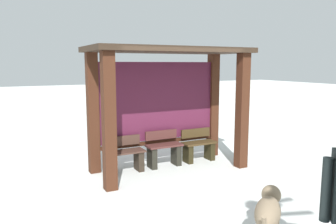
{
  "coord_description": "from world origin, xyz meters",
  "views": [
    {
      "loc": [
        -3.11,
        -6.05,
        2.2
      ],
      "look_at": [
        0.06,
        0.17,
        1.2
      ],
      "focal_mm": 35.7,
      "sensor_mm": 36.0,
      "label": 1
    }
  ],
  "objects_px": {
    "bench_left_inside": "(125,157)",
    "dog": "(268,211)",
    "bus_shelter": "(166,86)",
    "bench_right_inside": "(199,147)",
    "bench_center_inside": "(164,151)"
  },
  "relations": [
    {
      "from": "bench_left_inside",
      "to": "dog",
      "type": "xyz_separation_m",
      "value": [
        0.55,
        -3.5,
        0.16
      ]
    },
    {
      "from": "bus_shelter",
      "to": "dog",
      "type": "distance_m",
      "value": 3.64
    },
    {
      "from": "bus_shelter",
      "to": "bench_right_inside",
      "type": "height_order",
      "value": "bus_shelter"
    },
    {
      "from": "bus_shelter",
      "to": "bench_left_inside",
      "type": "bearing_deg",
      "value": 173.13
    },
    {
      "from": "bench_center_inside",
      "to": "bench_right_inside",
      "type": "xyz_separation_m",
      "value": [
        0.88,
        0.0,
        -0.02
      ]
    },
    {
      "from": "bus_shelter",
      "to": "bench_center_inside",
      "type": "height_order",
      "value": "bus_shelter"
    },
    {
      "from": "bench_center_inside",
      "to": "bench_right_inside",
      "type": "distance_m",
      "value": 0.88
    },
    {
      "from": "bench_center_inside",
      "to": "bench_right_inside",
      "type": "height_order",
      "value": "bench_center_inside"
    },
    {
      "from": "bench_center_inside",
      "to": "bench_right_inside",
      "type": "bearing_deg",
      "value": 0.06
    },
    {
      "from": "bench_left_inside",
      "to": "bench_center_inside",
      "type": "bearing_deg",
      "value": -0.12
    },
    {
      "from": "bench_left_inside",
      "to": "bus_shelter",
      "type": "bearing_deg",
      "value": -6.87
    },
    {
      "from": "bus_shelter",
      "to": "bench_left_inside",
      "type": "relative_size",
      "value": 4.21
    },
    {
      "from": "dog",
      "to": "bench_center_inside",
      "type": "bearing_deg",
      "value": 84.51
    },
    {
      "from": "bench_left_inside",
      "to": "bench_right_inside",
      "type": "xyz_separation_m",
      "value": [
        1.77,
        -0.0,
        0.01
      ]
    },
    {
      "from": "bus_shelter",
      "to": "bench_center_inside",
      "type": "relative_size",
      "value": 4.21
    }
  ]
}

